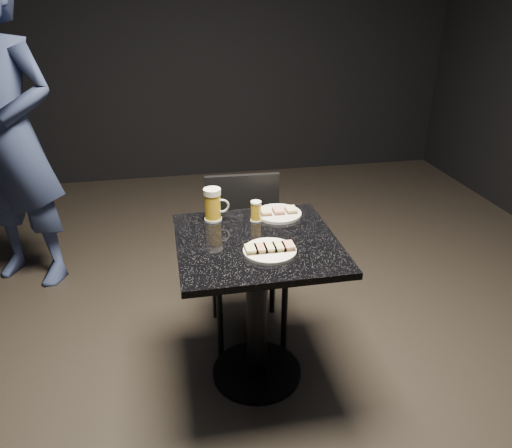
{
  "coord_description": "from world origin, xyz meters",
  "views": [
    {
      "loc": [
        -0.38,
        -1.9,
        1.75
      ],
      "look_at": [
        0.0,
        0.02,
        0.82
      ],
      "focal_mm": 35.0,
      "sensor_mm": 36.0,
      "label": 1
    }
  ],
  "objects_px": {
    "table": "(257,287)",
    "beer_mug": "(213,205)",
    "beer_tumbler": "(256,211)",
    "plate_large": "(270,251)",
    "patron": "(8,136)",
    "chair": "(246,247)",
    "plate_small": "(278,214)"
  },
  "relations": [
    {
      "from": "plate_large",
      "to": "beer_mug",
      "type": "height_order",
      "value": "beer_mug"
    },
    {
      "from": "beer_tumbler",
      "to": "chair",
      "type": "relative_size",
      "value": 0.11
    },
    {
      "from": "table",
      "to": "chair",
      "type": "height_order",
      "value": "chair"
    },
    {
      "from": "plate_small",
      "to": "patron",
      "type": "relative_size",
      "value": 0.12
    },
    {
      "from": "plate_small",
      "to": "chair",
      "type": "height_order",
      "value": "chair"
    },
    {
      "from": "plate_large",
      "to": "chair",
      "type": "xyz_separation_m",
      "value": [
        -0.01,
        0.53,
        -0.26
      ]
    },
    {
      "from": "plate_large",
      "to": "plate_small",
      "type": "relative_size",
      "value": 1.0
    },
    {
      "from": "plate_large",
      "to": "patron",
      "type": "relative_size",
      "value": 0.12
    },
    {
      "from": "plate_small",
      "to": "table",
      "type": "height_order",
      "value": "plate_small"
    },
    {
      "from": "patron",
      "to": "chair",
      "type": "height_order",
      "value": "patron"
    },
    {
      "from": "plate_small",
      "to": "beer_tumbler",
      "type": "xyz_separation_m",
      "value": [
        -0.12,
        -0.04,
        0.04
      ]
    },
    {
      "from": "table",
      "to": "beer_mug",
      "type": "distance_m",
      "value": 0.44
    },
    {
      "from": "patron",
      "to": "beer_tumbler",
      "type": "relative_size",
      "value": 19.36
    },
    {
      "from": "plate_small",
      "to": "beer_mug",
      "type": "distance_m",
      "value": 0.32
    },
    {
      "from": "plate_small",
      "to": "table",
      "type": "distance_m",
      "value": 0.38
    },
    {
      "from": "beer_mug",
      "to": "beer_tumbler",
      "type": "bearing_deg",
      "value": -13.2
    },
    {
      "from": "patron",
      "to": "chair",
      "type": "xyz_separation_m",
      "value": [
        1.29,
        -0.82,
        -0.45
      ]
    },
    {
      "from": "table",
      "to": "beer_mug",
      "type": "bearing_deg",
      "value": 122.89
    },
    {
      "from": "plate_small",
      "to": "beer_tumbler",
      "type": "bearing_deg",
      "value": -161.19
    },
    {
      "from": "chair",
      "to": "plate_large",
      "type": "bearing_deg",
      "value": -88.84
    },
    {
      "from": "plate_small",
      "to": "beer_tumbler",
      "type": "relative_size",
      "value": 2.28
    },
    {
      "from": "plate_small",
      "to": "beer_mug",
      "type": "relative_size",
      "value": 1.41
    },
    {
      "from": "table",
      "to": "plate_large",
      "type": "bearing_deg",
      "value": -75.21
    },
    {
      "from": "plate_large",
      "to": "beer_tumbler",
      "type": "distance_m",
      "value": 0.32
    },
    {
      "from": "patron",
      "to": "beer_mug",
      "type": "height_order",
      "value": "patron"
    },
    {
      "from": "patron",
      "to": "beer_tumbler",
      "type": "bearing_deg",
      "value": -12.03
    },
    {
      "from": "plate_small",
      "to": "table",
      "type": "xyz_separation_m",
      "value": [
        -0.15,
        -0.24,
        -0.25
      ]
    },
    {
      "from": "patron",
      "to": "beer_tumbler",
      "type": "distance_m",
      "value": 1.66
    },
    {
      "from": "plate_small",
      "to": "beer_mug",
      "type": "height_order",
      "value": "beer_mug"
    },
    {
      "from": "table",
      "to": "beer_tumbler",
      "type": "bearing_deg",
      "value": 80.05
    },
    {
      "from": "beer_tumbler",
      "to": "chair",
      "type": "bearing_deg",
      "value": 94.15
    },
    {
      "from": "beer_mug",
      "to": "plate_large",
      "type": "bearing_deg",
      "value": -62.38
    }
  ]
}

